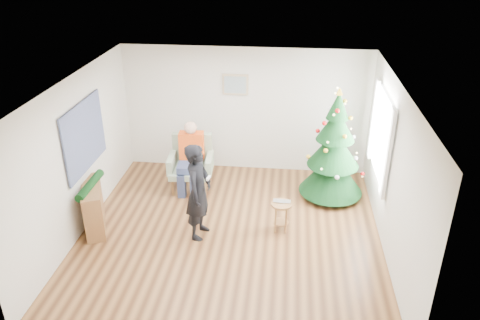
# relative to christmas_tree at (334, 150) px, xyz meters

# --- Properties ---
(floor) EXTENTS (5.00, 5.00, 0.00)m
(floor) POSITION_rel_christmas_tree_xyz_m (-1.75, -1.46, -0.98)
(floor) COLOR brown
(floor) RESTS_ON ground
(ceiling) EXTENTS (5.00, 5.00, 0.00)m
(ceiling) POSITION_rel_christmas_tree_xyz_m (-1.75, -1.46, 1.62)
(ceiling) COLOR white
(ceiling) RESTS_ON wall_back
(wall_back) EXTENTS (5.00, 0.00, 5.00)m
(wall_back) POSITION_rel_christmas_tree_xyz_m (-1.75, 1.04, 0.32)
(wall_back) COLOR silver
(wall_back) RESTS_ON floor
(wall_front) EXTENTS (5.00, 0.00, 5.00)m
(wall_front) POSITION_rel_christmas_tree_xyz_m (-1.75, -3.96, 0.32)
(wall_front) COLOR silver
(wall_front) RESTS_ON floor
(wall_left) EXTENTS (0.00, 5.00, 5.00)m
(wall_left) POSITION_rel_christmas_tree_xyz_m (-4.25, -1.46, 0.32)
(wall_left) COLOR silver
(wall_left) RESTS_ON floor
(wall_right) EXTENTS (0.00, 5.00, 5.00)m
(wall_right) POSITION_rel_christmas_tree_xyz_m (0.75, -1.46, 0.32)
(wall_right) COLOR silver
(wall_right) RESTS_ON floor
(window_panel) EXTENTS (0.04, 1.30, 1.40)m
(window_panel) POSITION_rel_christmas_tree_xyz_m (0.72, -0.46, 0.52)
(window_panel) COLOR white
(window_panel) RESTS_ON wall_right
(curtains) EXTENTS (0.05, 1.75, 1.50)m
(curtains) POSITION_rel_christmas_tree_xyz_m (0.69, -0.46, 0.52)
(curtains) COLOR white
(curtains) RESTS_ON wall_right
(christmas_tree) EXTENTS (1.20, 1.20, 2.17)m
(christmas_tree) POSITION_rel_christmas_tree_xyz_m (0.00, 0.00, 0.00)
(christmas_tree) COLOR #3F2816
(christmas_tree) RESTS_ON floor
(stool) EXTENTS (0.35, 0.35, 0.53)m
(stool) POSITION_rel_christmas_tree_xyz_m (-0.91, -1.26, -0.70)
(stool) COLOR brown
(stool) RESTS_ON floor
(laptop) EXTENTS (0.30, 0.20, 0.02)m
(laptop) POSITION_rel_christmas_tree_xyz_m (-0.91, -1.26, -0.43)
(laptop) COLOR silver
(laptop) RESTS_ON stool
(armchair) EXTENTS (0.89, 0.81, 1.05)m
(armchair) POSITION_rel_christmas_tree_xyz_m (-2.71, 0.04, -0.58)
(armchair) COLOR gray
(armchair) RESTS_ON floor
(seated_person) EXTENTS (0.48, 0.69, 1.37)m
(seated_person) POSITION_rel_christmas_tree_xyz_m (-2.70, -0.02, -0.27)
(seated_person) COLOR navy
(seated_person) RESTS_ON armchair
(standing_man) EXTENTS (0.49, 0.66, 1.65)m
(standing_man) POSITION_rel_christmas_tree_xyz_m (-2.25, -1.53, -0.15)
(standing_man) COLOR black
(standing_man) RESTS_ON floor
(game_controller) EXTENTS (0.06, 0.13, 0.04)m
(game_controller) POSITION_rel_christmas_tree_xyz_m (-2.07, -1.56, 0.13)
(game_controller) COLOR white
(game_controller) RESTS_ON standing_man
(console) EXTENTS (0.66, 1.04, 0.80)m
(console) POSITION_rel_christmas_tree_xyz_m (-4.08, -1.51, -0.58)
(console) COLOR brown
(console) RESTS_ON floor
(garland) EXTENTS (0.14, 0.90, 0.14)m
(garland) POSITION_rel_christmas_tree_xyz_m (-4.08, -1.51, -0.16)
(garland) COLOR black
(garland) RESTS_ON console
(tapestry) EXTENTS (0.03, 1.50, 1.15)m
(tapestry) POSITION_rel_christmas_tree_xyz_m (-4.21, -1.16, 0.57)
(tapestry) COLOR black
(tapestry) RESTS_ON wall_left
(framed_picture) EXTENTS (0.52, 0.05, 0.42)m
(framed_picture) POSITION_rel_christmas_tree_xyz_m (-1.95, 1.00, 0.87)
(framed_picture) COLOR tan
(framed_picture) RESTS_ON wall_back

